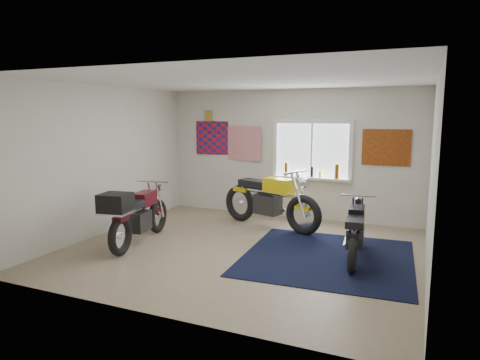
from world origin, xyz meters
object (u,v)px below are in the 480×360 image
at_px(navy_rug, 327,257).
at_px(yellow_triumph, 270,201).
at_px(black_chrome_bike, 355,233).
at_px(maroon_tourer, 136,215).

distance_m(navy_rug, yellow_triumph, 2.03).
bearing_deg(navy_rug, black_chrome_bike, 14.50).
xyz_separation_m(navy_rug, yellow_triumph, (-1.43, 1.35, 0.51)).
xyz_separation_m(navy_rug, maroon_tourer, (-3.08, -0.66, 0.52)).
relative_size(yellow_triumph, maroon_tourer, 1.12).
height_order(yellow_triumph, black_chrome_bike, yellow_triumph).
xyz_separation_m(black_chrome_bike, maroon_tourer, (-3.47, -0.76, 0.12)).
bearing_deg(black_chrome_bike, maroon_tourer, 96.72).
height_order(black_chrome_bike, maroon_tourer, maroon_tourer).
relative_size(yellow_triumph, black_chrome_bike, 1.25).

